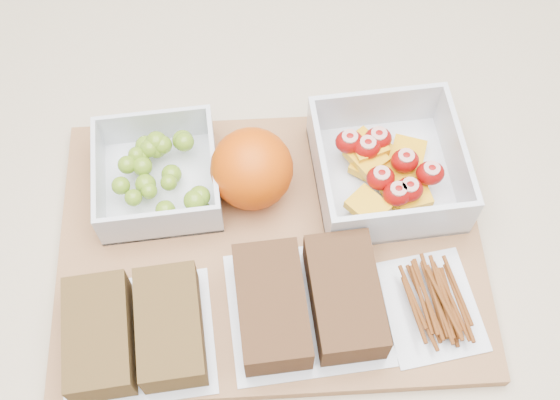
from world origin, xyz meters
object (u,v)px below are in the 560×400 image
(orange, at_px, (252,169))
(sandwich_bag_center, at_px, (308,302))
(pretzel_bag, at_px, (431,303))
(fruit_container, at_px, (387,169))
(cutting_board, at_px, (271,246))
(grape_container, at_px, (159,174))
(sandwich_bag_left, at_px, (135,332))

(orange, distance_m, sandwich_bag_center, 0.14)
(orange, xyz_separation_m, pretzel_bag, (0.15, -0.15, -0.03))
(pretzel_bag, bearing_deg, fruit_container, 95.95)
(cutting_board, height_order, grape_container, grape_container)
(fruit_container, distance_m, sandwich_bag_center, 0.16)
(fruit_container, height_order, orange, orange)
(grape_container, distance_m, fruit_container, 0.23)
(cutting_board, relative_size, pretzel_bag, 3.70)
(fruit_container, distance_m, sandwich_bag_left, 0.29)
(cutting_board, xyz_separation_m, sandwich_bag_center, (0.03, -0.07, 0.03))
(grape_container, relative_size, sandwich_bag_center, 0.81)
(orange, distance_m, sandwich_bag_left, 0.19)
(cutting_board, distance_m, grape_container, 0.13)
(cutting_board, xyz_separation_m, grape_container, (-0.10, 0.08, 0.03))
(cutting_board, xyz_separation_m, orange, (-0.01, 0.06, 0.05))
(sandwich_bag_left, distance_m, pretzel_bag, 0.27)
(grape_container, distance_m, pretzel_bag, 0.30)
(fruit_container, xyz_separation_m, pretzel_bag, (0.01, -0.14, -0.01))
(fruit_container, xyz_separation_m, sandwich_bag_center, (-0.10, -0.13, -0.00))
(cutting_board, distance_m, orange, 0.08)
(cutting_board, bearing_deg, pretzel_bag, -27.14)
(fruit_container, distance_m, orange, 0.14)
(grape_container, relative_size, pretzel_bag, 1.07)
(cutting_board, relative_size, fruit_container, 2.92)
(cutting_board, relative_size, grape_container, 3.47)
(sandwich_bag_left, distance_m, sandwich_bag_center, 0.16)
(orange, relative_size, sandwich_bag_center, 0.55)
(sandwich_bag_left, relative_size, sandwich_bag_center, 0.94)
(fruit_container, relative_size, sandwich_bag_left, 1.03)
(orange, bearing_deg, cutting_board, -80.57)
(orange, distance_m, pretzel_bag, 0.21)
(fruit_container, height_order, pretzel_bag, fruit_container)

